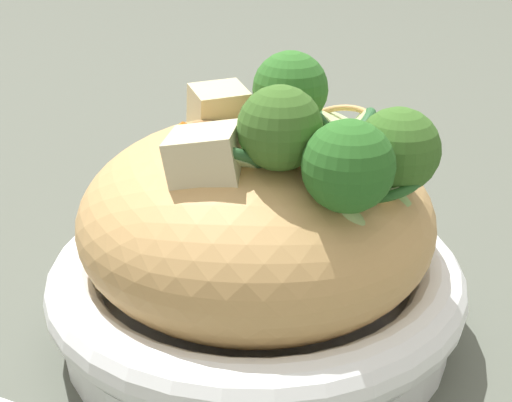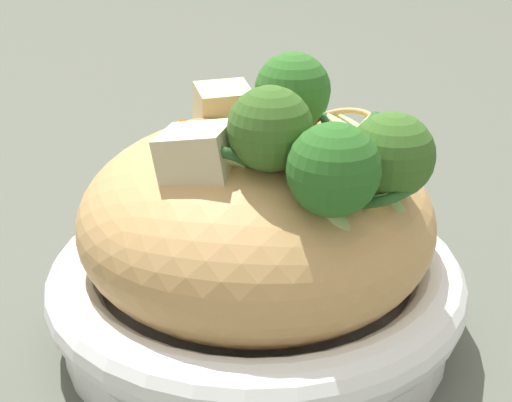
% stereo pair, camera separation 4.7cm
% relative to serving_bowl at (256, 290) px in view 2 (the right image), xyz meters
% --- Properties ---
extents(ground_plane, '(3.00, 3.00, 0.00)m').
position_rel_serving_bowl_xyz_m(ground_plane, '(0.00, 0.00, -0.03)').
color(ground_plane, '#4F5449').
extents(serving_bowl, '(0.28, 0.28, 0.06)m').
position_rel_serving_bowl_xyz_m(serving_bowl, '(0.00, 0.00, 0.00)').
color(serving_bowl, white).
rests_on(serving_bowl, ground_plane).
extents(noodle_heap, '(0.23, 0.23, 0.13)m').
position_rel_serving_bowl_xyz_m(noodle_heap, '(0.00, -0.00, 0.05)').
color(noodle_heap, tan).
rests_on(noodle_heap, serving_bowl).
extents(broccoli_florets, '(0.13, 0.23, 0.09)m').
position_rel_serving_bowl_xyz_m(broccoli_florets, '(0.03, -0.03, 0.12)').
color(broccoli_florets, '#A2BE72').
rests_on(broccoli_florets, serving_bowl).
extents(carrot_coins, '(0.16, 0.08, 0.04)m').
position_rel_serving_bowl_xyz_m(carrot_coins, '(0.01, -0.00, 0.11)').
color(carrot_coins, orange).
rests_on(carrot_coins, serving_bowl).
extents(zucchini_slices, '(0.15, 0.13, 0.04)m').
position_rel_serving_bowl_xyz_m(zucchini_slices, '(0.04, -0.03, 0.11)').
color(zucchini_slices, beige).
rests_on(zucchini_slices, serving_bowl).
extents(chicken_chunks, '(0.12, 0.12, 0.04)m').
position_rel_serving_bowl_xyz_m(chicken_chunks, '(-0.02, -0.02, 0.12)').
color(chicken_chunks, beige).
rests_on(chicken_chunks, serving_bowl).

